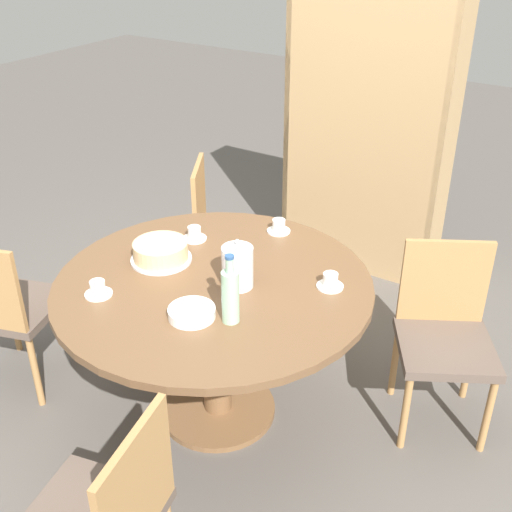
{
  "coord_description": "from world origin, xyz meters",
  "views": [
    {
      "loc": [
        1.43,
        -1.9,
        2.21
      ],
      "look_at": [
        0.0,
        0.35,
        0.71
      ],
      "focal_mm": 45.0,
      "sensor_mm": 36.0,
      "label": 1
    }
  ],
  "objects": [
    {
      "name": "cup_a",
      "position": [
        0.45,
        0.23,
        0.77
      ],
      "size": [
        0.12,
        0.12,
        0.07
      ],
      "color": "white",
      "rests_on": "dining_table"
    },
    {
      "name": "ground_plane",
      "position": [
        0.0,
        0.0,
        0.0
      ],
      "size": [
        14.0,
        14.0,
        0.0
      ],
      "primitive_type": "plane",
      "color": "#56514C"
    },
    {
      "name": "cup_b",
      "position": [
        -0.3,
        0.27,
        0.77
      ],
      "size": [
        0.12,
        0.12,
        0.07
      ],
      "color": "white",
      "rests_on": "dining_table"
    },
    {
      "name": "cup_d",
      "position": [
        -0.34,
        -0.35,
        0.77
      ],
      "size": [
        0.12,
        0.12,
        0.07
      ],
      "color": "white",
      "rests_on": "dining_table"
    },
    {
      "name": "chair_d",
      "position": [
        -0.98,
        -0.37,
        0.47
      ],
      "size": [
        0.53,
        0.53,
        0.87
      ],
      "rotation": [
        0.0,
        0.0,
        9.73
      ],
      "color": "#A87A47",
      "rests_on": "ground_plane"
    },
    {
      "name": "cake_main",
      "position": [
        -0.31,
        0.02,
        0.79
      ],
      "size": [
        0.28,
        0.28,
        0.09
      ],
      "color": "silver",
      "rests_on": "dining_table"
    },
    {
      "name": "bookshelf",
      "position": [
        -0.06,
        1.71,
        0.9
      ],
      "size": [
        1.04,
        0.28,
        1.86
      ],
      "rotation": [
        0.0,
        0.0,
        3.14
      ],
      "color": "tan",
      "rests_on": "ground_plane"
    },
    {
      "name": "plate_stack",
      "position": [
        0.09,
        -0.26,
        0.77
      ],
      "size": [
        0.19,
        0.19,
        0.04
      ],
      "color": "white",
      "rests_on": "dining_table"
    },
    {
      "name": "chair_b",
      "position": [
        0.88,
        0.56,
        0.47
      ],
      "size": [
        0.57,
        0.57,
        0.87
      ],
      "rotation": [
        0.0,
        0.0,
        6.79
      ],
      "color": "#A87A47",
      "rests_on": "ground_plane"
    },
    {
      "name": "coffee_pot",
      "position": [
        0.11,
        0.03,
        0.85
      ],
      "size": [
        0.13,
        0.13,
        0.23
      ],
      "color": "silver",
      "rests_on": "dining_table"
    },
    {
      "name": "dining_table",
      "position": [
        0.0,
        0.0,
        0.61
      ],
      "size": [
        1.39,
        1.39,
        0.75
      ],
      "color": "brown",
      "rests_on": "ground_plane"
    },
    {
      "name": "chair_c",
      "position": [
        -0.57,
        0.88,
        0.47
      ],
      "size": [
        0.57,
        0.57,
        0.87
      ],
      "rotation": [
        0.0,
        0.0,
        8.37
      ],
      "color": "#A87A47",
      "rests_on": "ground_plane"
    },
    {
      "name": "water_bottle",
      "position": [
        0.23,
        -0.2,
        0.87
      ],
      "size": [
        0.07,
        0.07,
        0.29
      ],
      "color": "#99C6A3",
      "rests_on": "dining_table"
    },
    {
      "name": "cup_c",
      "position": [
        0.0,
        0.56,
        0.77
      ],
      "size": [
        0.12,
        0.12,
        0.07
      ],
      "color": "white",
      "rests_on": "dining_table"
    }
  ]
}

